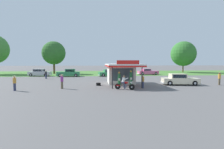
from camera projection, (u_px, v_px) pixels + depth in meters
ground_plane at (121, 88)px, 20.96m from camera, size 300.00×300.00×0.00m
grass_verge_strip at (106, 73)px, 50.75m from camera, size 120.00×24.00×0.01m
service_station_kiosk at (121, 72)px, 25.14m from camera, size 4.38×7.84×3.27m
gas_pump_nearside at (119, 80)px, 21.84m from camera, size 0.44×0.44×1.88m
gas_pump_offside at (131, 79)px, 21.97m from camera, size 0.44×0.44×2.04m
motorcycle_with_rider at (124, 84)px, 19.54m from camera, size 2.13×1.01×1.58m
featured_classic_sedan at (180, 80)px, 23.66m from camera, size 5.09×2.49×1.50m
parked_car_back_row_centre_left at (109, 73)px, 38.77m from camera, size 5.12×2.70×1.51m
parked_car_back_row_centre at (148, 72)px, 43.27m from camera, size 5.31×2.31×1.48m
parked_car_second_row_spare at (69, 73)px, 37.73m from camera, size 5.04×2.02×1.62m
parked_car_back_row_far_left at (40, 73)px, 38.78m from camera, size 5.06×2.41×1.59m
bystander_standing_back_lot at (219, 78)px, 23.41m from camera, size 0.34×0.34×1.71m
bystander_strolling_foreground at (46, 74)px, 32.36m from camera, size 0.34×0.34×1.55m
bystander_chatting_near_pumps at (15, 83)px, 18.64m from camera, size 0.35×0.35×1.60m
bystander_leaning_by_kiosk at (143, 81)px, 20.81m from camera, size 0.34×0.34×1.52m
bystander_admiring_sedan at (62, 81)px, 20.15m from camera, size 0.36×0.36×1.64m
tree_oak_centre at (183, 54)px, 53.38m from camera, size 7.52×7.52×9.44m
tree_oak_right at (54, 53)px, 46.66m from camera, size 6.18×6.18×8.67m
spare_tire_stack at (98, 84)px, 22.95m from camera, size 0.60×0.60×0.36m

